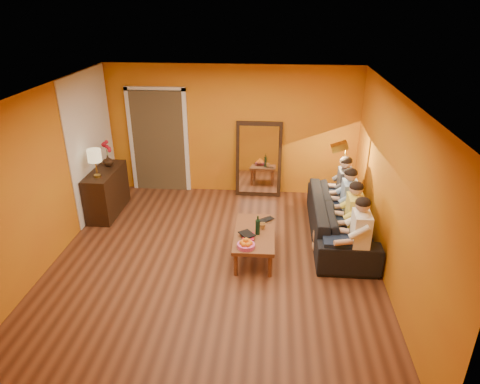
# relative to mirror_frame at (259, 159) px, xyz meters

# --- Properties ---
(room_shell) EXTENTS (5.00, 5.50, 2.60)m
(room_shell) POSITION_rel_mirror_frame_xyz_m (-0.55, -2.26, 0.54)
(room_shell) COLOR brown
(room_shell) RESTS_ON ground
(white_accent) EXTENTS (0.02, 1.90, 2.58)m
(white_accent) POSITION_rel_mirror_frame_xyz_m (-3.04, -0.88, 0.54)
(white_accent) COLOR white
(white_accent) RESTS_ON wall_left
(doorway_recess) EXTENTS (1.06, 0.30, 2.10)m
(doorway_recess) POSITION_rel_mirror_frame_xyz_m (-2.05, 0.20, 0.29)
(doorway_recess) COLOR #3F2D19
(doorway_recess) RESTS_ON floor
(door_jamb_left) EXTENTS (0.08, 0.06, 2.20)m
(door_jamb_left) POSITION_rel_mirror_frame_xyz_m (-2.62, 0.08, 0.29)
(door_jamb_left) COLOR white
(door_jamb_left) RESTS_ON wall_back
(door_jamb_right) EXTENTS (0.08, 0.06, 2.20)m
(door_jamb_right) POSITION_rel_mirror_frame_xyz_m (-1.48, 0.08, 0.29)
(door_jamb_right) COLOR white
(door_jamb_right) RESTS_ON wall_back
(door_header) EXTENTS (1.22, 0.06, 0.08)m
(door_header) POSITION_rel_mirror_frame_xyz_m (-2.05, 0.08, 1.36)
(door_header) COLOR white
(door_header) RESTS_ON wall_back
(mirror_frame) EXTENTS (0.92, 0.27, 1.51)m
(mirror_frame) POSITION_rel_mirror_frame_xyz_m (0.00, 0.00, 0.00)
(mirror_frame) COLOR black
(mirror_frame) RESTS_ON floor
(mirror_glass) EXTENTS (0.78, 0.21, 1.35)m
(mirror_glass) POSITION_rel_mirror_frame_xyz_m (0.00, -0.04, 0.00)
(mirror_glass) COLOR white
(mirror_glass) RESTS_ON mirror_frame
(sideboard) EXTENTS (0.44, 1.18, 0.85)m
(sideboard) POSITION_rel_mirror_frame_xyz_m (-2.79, -1.08, -0.34)
(sideboard) COLOR black
(sideboard) RESTS_ON floor
(table_lamp) EXTENTS (0.24, 0.24, 0.51)m
(table_lamp) POSITION_rel_mirror_frame_xyz_m (-2.79, -1.38, 0.34)
(table_lamp) COLOR beige
(table_lamp) RESTS_ON sideboard
(sofa) EXTENTS (2.40, 0.94, 0.70)m
(sofa) POSITION_rel_mirror_frame_xyz_m (1.45, -1.66, -0.41)
(sofa) COLOR black
(sofa) RESTS_ON floor
(coffee_table) EXTENTS (0.64, 1.23, 0.42)m
(coffee_table) POSITION_rel_mirror_frame_xyz_m (0.04, -2.34, -0.55)
(coffee_table) COLOR brown
(coffee_table) RESTS_ON floor
(floor_lamp) EXTENTS (0.30, 0.24, 1.44)m
(floor_lamp) POSITION_rel_mirror_frame_xyz_m (1.55, -0.94, -0.04)
(floor_lamp) COLOR gold
(floor_lamp) RESTS_ON floor
(dog) EXTENTS (0.50, 0.64, 0.66)m
(dog) POSITION_rel_mirror_frame_xyz_m (1.14, -2.14, -0.43)
(dog) COLOR #A6744B
(dog) RESTS_ON floor
(person_far_left) EXTENTS (0.70, 0.44, 1.22)m
(person_far_left) POSITION_rel_mirror_frame_xyz_m (1.58, -2.66, -0.15)
(person_far_left) COLOR white
(person_far_left) RESTS_ON sofa
(person_mid_left) EXTENTS (0.70, 0.44, 1.22)m
(person_mid_left) POSITION_rel_mirror_frame_xyz_m (1.58, -2.11, -0.15)
(person_mid_left) COLOR #E2D34B
(person_mid_left) RESTS_ON sofa
(person_mid_right) EXTENTS (0.70, 0.44, 1.22)m
(person_mid_right) POSITION_rel_mirror_frame_xyz_m (1.58, -1.56, -0.15)
(person_mid_right) COLOR #7E9CC3
(person_mid_right) RESTS_ON sofa
(person_far_right) EXTENTS (0.70, 0.44, 1.22)m
(person_far_right) POSITION_rel_mirror_frame_xyz_m (1.58, -1.01, -0.15)
(person_far_right) COLOR #333237
(person_far_right) RESTS_ON sofa
(fruit_bowl) EXTENTS (0.26, 0.26, 0.16)m
(fruit_bowl) POSITION_rel_mirror_frame_xyz_m (-0.06, -2.79, -0.26)
(fruit_bowl) COLOR #DE4E9B
(fruit_bowl) RESTS_ON coffee_table
(wine_bottle) EXTENTS (0.07, 0.07, 0.31)m
(wine_bottle) POSITION_rel_mirror_frame_xyz_m (0.09, -2.39, -0.18)
(wine_bottle) COLOR black
(wine_bottle) RESTS_ON coffee_table
(tumbler) EXTENTS (0.11, 0.11, 0.09)m
(tumbler) POSITION_rel_mirror_frame_xyz_m (0.16, -2.22, -0.29)
(tumbler) COLOR #B27F3F
(tumbler) RESTS_ON coffee_table
(laptop) EXTENTS (0.37, 0.35, 0.02)m
(laptop) POSITION_rel_mirror_frame_xyz_m (0.22, -1.99, -0.33)
(laptop) COLOR black
(laptop) RESTS_ON coffee_table
(book_lower) EXTENTS (0.23, 0.27, 0.02)m
(book_lower) POSITION_rel_mirror_frame_xyz_m (-0.14, -2.54, -0.33)
(book_lower) COLOR black
(book_lower) RESTS_ON coffee_table
(book_mid) EXTENTS (0.18, 0.24, 0.02)m
(book_mid) POSITION_rel_mirror_frame_xyz_m (-0.13, -2.53, -0.31)
(book_mid) COLOR #B31425
(book_mid) RESTS_ON book_lower
(book_upper) EXTENTS (0.29, 0.30, 0.02)m
(book_upper) POSITION_rel_mirror_frame_xyz_m (-0.14, -2.55, -0.29)
(book_upper) COLOR black
(book_upper) RESTS_ON book_mid
(vase) EXTENTS (0.19, 0.19, 0.20)m
(vase) POSITION_rel_mirror_frame_xyz_m (-2.79, -0.83, 0.19)
(vase) COLOR black
(vase) RESTS_ON sideboard
(flowers) EXTENTS (0.17, 0.17, 0.51)m
(flowers) POSITION_rel_mirror_frame_xyz_m (-2.79, -0.83, 0.47)
(flowers) COLOR #B31425
(flowers) RESTS_ON vase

